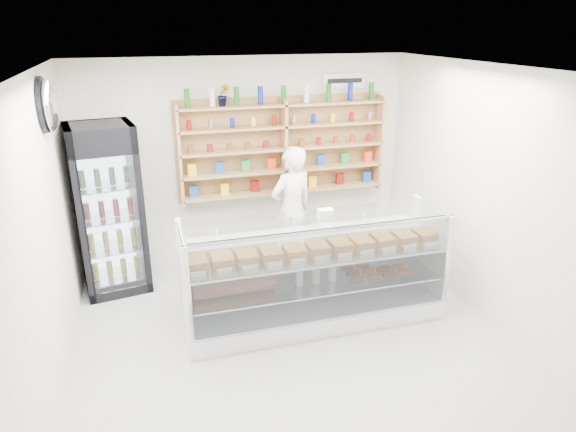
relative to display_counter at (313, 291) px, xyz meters
name	(u,v)px	position (x,y,z in m)	size (l,w,h in m)	color
room	(301,227)	(-0.35, -0.60, 1.05)	(5.00, 5.00, 5.00)	#A1A1A5
display_counter	(313,291)	(0.00, 0.00, 0.00)	(2.88, 0.86, 1.25)	white
shop_worker	(292,211)	(0.12, 1.27, 0.52)	(0.63, 0.41, 1.73)	white
drinks_cooler	(108,209)	(-2.16, 1.44, 0.71)	(0.86, 0.85, 2.10)	black
wall_shelving	(284,148)	(0.15, 1.74, 1.25)	(2.84, 0.28, 1.33)	#A9754F
potted_plant	(223,95)	(-0.64, 1.74, 1.99)	(0.15, 0.12, 0.28)	#1E6626
security_mirror	(49,105)	(-2.52, 0.60, 2.10)	(0.15, 0.50, 0.50)	silver
wall_sign	(344,81)	(1.05, 1.87, 2.10)	(0.62, 0.03, 0.20)	white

